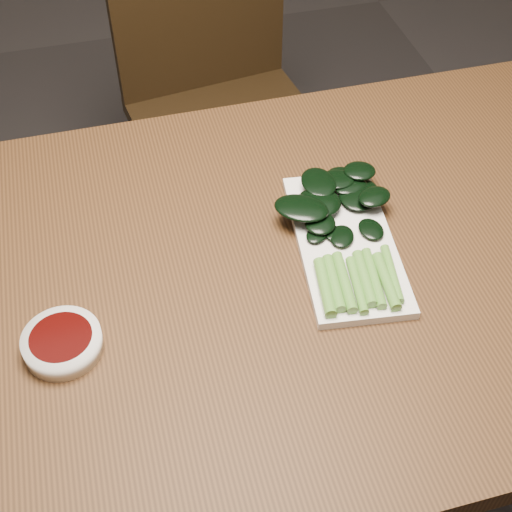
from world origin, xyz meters
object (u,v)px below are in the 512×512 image
at_px(table, 240,304).
at_px(gai_lan, 340,221).
at_px(sauce_bowl, 62,343).
at_px(serving_plate, 345,243).
at_px(chair_far, 220,97).

height_order(table, gai_lan, gai_lan).
distance_m(table, sauce_bowl, 0.28).
bearing_deg(table, serving_plate, 3.50).
xyz_separation_m(sauce_bowl, gai_lan, (0.42, 0.11, 0.01)).
height_order(table, serving_plate, serving_plate).
height_order(chair_far, sauce_bowl, chair_far).
height_order(sauce_bowl, serving_plate, sauce_bowl).
xyz_separation_m(table, sauce_bowl, (-0.25, -0.07, 0.09)).
xyz_separation_m(sauce_bowl, serving_plate, (0.42, 0.08, -0.01)).
relative_size(sauce_bowl, gai_lan, 0.34).
height_order(table, sauce_bowl, sauce_bowl).
bearing_deg(gai_lan, sauce_bowl, -165.62).
distance_m(sauce_bowl, gai_lan, 0.43).
bearing_deg(sauce_bowl, gai_lan, 14.38).
bearing_deg(chair_far, serving_plate, -96.29).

